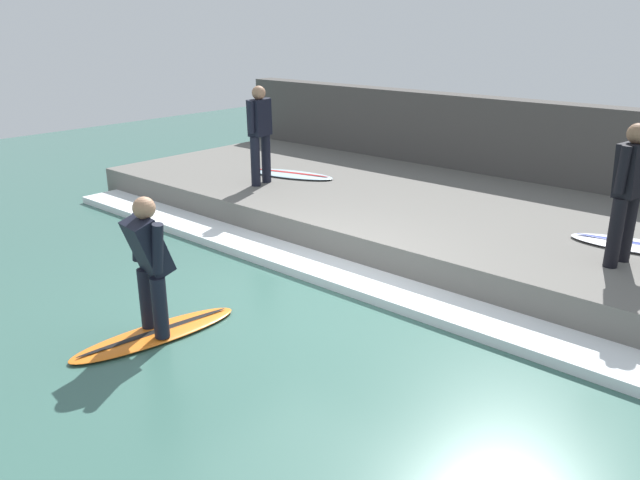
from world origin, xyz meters
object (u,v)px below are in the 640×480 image
at_px(surfer_riding, 149,259).
at_px(surfer_waiting_near, 629,187).
at_px(surfboard_riding, 156,334).
at_px(surfboard_waiting_far, 291,174).
at_px(surfer_waiting_far, 260,130).
at_px(surfboard_waiting_near, 638,246).

bearing_deg(surfer_riding, surfer_waiting_near, -39.16).
bearing_deg(surfboard_riding, surfboard_waiting_far, 28.19).
distance_m(surfboard_riding, surfer_riding, 0.87).
bearing_deg(surfer_riding, surfboard_waiting_far, 28.19).
xyz_separation_m(surfboard_riding, surfer_waiting_near, (4.19, -3.41, 1.40)).
bearing_deg(surfer_waiting_far, surfboard_waiting_far, 1.63).
bearing_deg(surfboard_waiting_far, surfer_riding, -151.81).
distance_m(surfboard_riding, surfer_waiting_far, 5.02).
bearing_deg(surfer_waiting_far, surfer_waiting_near, -88.87).
bearing_deg(surfer_waiting_near, surfer_waiting_far, 91.13).
relative_size(surfer_waiting_near, surfboard_waiting_near, 0.98).
xyz_separation_m(surfboard_riding, surfer_waiting_far, (4.07, 2.58, 1.42)).
distance_m(surfboard_waiting_near, surfboard_waiting_far, 6.05).
height_order(surfer_riding, surfer_waiting_far, surfer_waiting_far).
xyz_separation_m(surfer_riding, surfboard_waiting_far, (4.85, 2.60, -0.38)).
height_order(surfboard_riding, surfer_waiting_near, surfer_waiting_near).
relative_size(surfboard_waiting_near, surfboard_waiting_far, 0.95).
relative_size(surfboard_riding, surfer_waiting_far, 1.15).
distance_m(surfer_riding, surfboard_waiting_far, 5.51).
bearing_deg(surfboard_waiting_far, surfer_waiting_far, -178.37).
bearing_deg(surfer_riding, surfboard_riding, 153.43).
distance_m(surfboard_waiting_near, surfer_waiting_far, 6.16).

